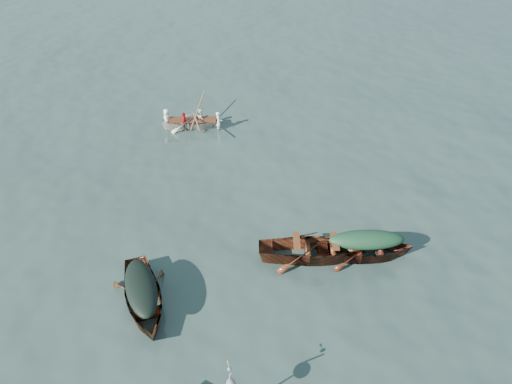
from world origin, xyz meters
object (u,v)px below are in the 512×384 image
(open_wooden_boat, at_px, (314,258))
(green_tarp_boat, at_px, (364,257))
(dark_covered_boat, at_px, (144,305))
(rowed_boat, at_px, (193,128))

(open_wooden_boat, bearing_deg, green_tarp_boat, -88.32)
(dark_covered_boat, relative_size, green_tarp_boat, 0.97)
(dark_covered_boat, height_order, open_wooden_boat, open_wooden_boat)
(green_tarp_boat, relative_size, open_wooden_boat, 0.88)
(rowed_boat, bearing_deg, green_tarp_boat, -144.53)
(dark_covered_boat, relative_size, rowed_boat, 1.10)
(dark_covered_boat, height_order, rowed_boat, dark_covered_boat)
(open_wooden_boat, xyz_separation_m, rowed_boat, (-2.48, 8.69, 0.00))
(green_tarp_boat, height_order, rowed_boat, green_tarp_boat)
(green_tarp_boat, bearing_deg, rowed_boat, 35.18)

